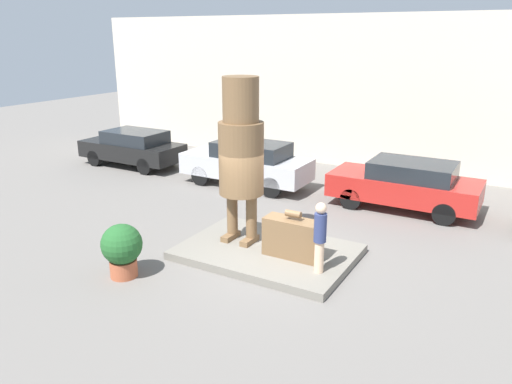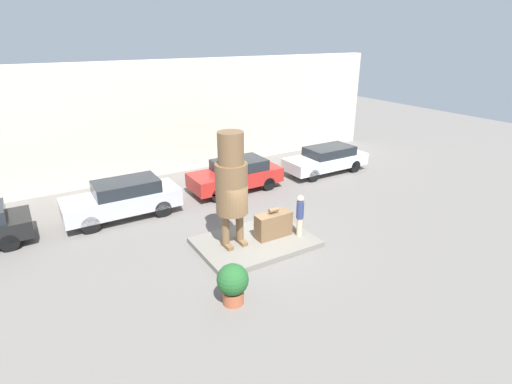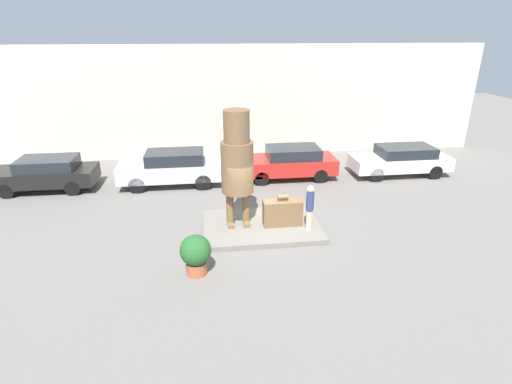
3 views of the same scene
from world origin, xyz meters
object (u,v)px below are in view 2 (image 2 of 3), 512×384
(giant_suitcase, at_px, (273,225))
(parked_car_white, at_px, (326,159))
(parked_car_red, at_px, (236,174))
(statue_figure, at_px, (231,181))
(tourist, at_px, (300,214))
(parked_car_silver, at_px, (123,198))
(planter_pot, at_px, (233,282))

(giant_suitcase, height_order, parked_car_white, parked_car_white)
(giant_suitcase, distance_m, parked_car_red, 5.48)
(statue_figure, relative_size, giant_suitcase, 2.97)
(statue_figure, distance_m, tourist, 2.97)
(parked_car_silver, relative_size, parked_car_red, 1.04)
(parked_car_white, bearing_deg, parked_car_silver, 0.33)
(giant_suitcase, bearing_deg, tourist, -27.64)
(parked_car_red, distance_m, parked_car_white, 5.59)
(tourist, distance_m, planter_pot, 4.44)
(giant_suitcase, height_order, tourist, tourist)
(statue_figure, bearing_deg, parked_car_red, 59.94)
(parked_car_silver, bearing_deg, tourist, 133.04)
(statue_figure, bearing_deg, planter_pot, -118.24)
(giant_suitcase, xyz_separation_m, parked_car_white, (6.93, 5.07, 0.12))
(tourist, xyz_separation_m, planter_pot, (-3.92, -2.03, -0.40))
(parked_car_red, bearing_deg, tourist, 85.32)
(parked_car_silver, distance_m, planter_pot, 7.58)
(statue_figure, xyz_separation_m, tourist, (2.45, -0.72, -1.53))
(statue_figure, bearing_deg, tourist, -16.49)
(statue_figure, bearing_deg, giant_suitcase, -9.67)
(parked_car_silver, xyz_separation_m, planter_pot, (1.18, -7.49, -0.18))
(tourist, distance_m, parked_car_white, 8.20)
(parked_car_white, relative_size, planter_pot, 3.81)
(parked_car_silver, bearing_deg, statue_figure, 119.26)
(statue_figure, distance_m, parked_car_red, 6.09)
(parked_car_silver, height_order, planter_pot, parked_car_silver)
(statue_figure, xyz_separation_m, parked_car_silver, (-2.65, 4.74, -1.75))
(statue_figure, xyz_separation_m, parked_car_red, (2.92, 5.04, -1.79))
(parked_car_silver, relative_size, parked_car_white, 0.99)
(tourist, height_order, planter_pot, tourist)
(parked_car_silver, xyz_separation_m, parked_car_red, (5.57, 0.30, -0.05))
(giant_suitcase, distance_m, parked_car_white, 8.59)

